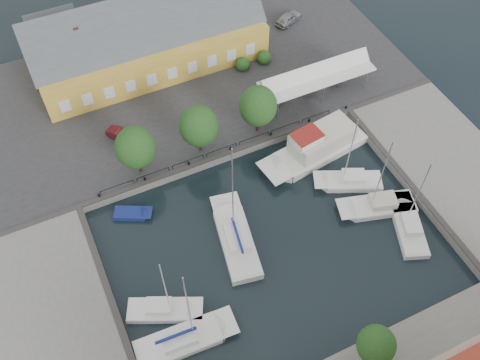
# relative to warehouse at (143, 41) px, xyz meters

# --- Properties ---
(ground) EXTENTS (140.00, 140.00, 0.00)m
(ground) POSITION_rel_warehouse_xyz_m (2.60, -28.36, -4.43)
(ground) COLOR black
(ground) RESTS_ON ground
(north_quay) EXTENTS (56.00, 26.00, 1.00)m
(north_quay) POSITION_rel_warehouse_xyz_m (2.60, -5.36, -3.93)
(north_quay) COLOR #2D2D30
(north_quay) RESTS_ON ground
(west_quay) EXTENTS (12.00, 24.00, 1.00)m
(west_quay) POSITION_rel_warehouse_xyz_m (-19.40, -30.36, -3.93)
(west_quay) COLOR slate
(west_quay) RESTS_ON ground
(east_quay) EXTENTS (12.00, 24.00, 1.00)m
(east_quay) POSITION_rel_warehouse_xyz_m (24.60, -30.36, -3.93)
(east_quay) COLOR slate
(east_quay) RESTS_ON ground
(quay_edge_fittings) EXTENTS (56.00, 24.72, 0.40)m
(quay_edge_fittings) POSITION_rel_warehouse_xyz_m (2.62, -23.61, -3.37)
(quay_edge_fittings) COLOR #383533
(quay_edge_fittings) RESTS_ON north_quay
(warehouse) EXTENTS (28.56, 14.00, 9.55)m
(warehouse) POSITION_rel_warehouse_xyz_m (0.00, 0.00, 0.00)
(warehouse) COLOR gold
(warehouse) RESTS_ON north_quay
(tent_canopy) EXTENTS (14.00, 4.00, 2.83)m
(tent_canopy) POSITION_rel_warehouse_xyz_m (16.60, -13.86, -0.74)
(tent_canopy) COLOR white
(tent_canopy) RESTS_ON north_quay
(quay_trees) EXTENTS (18.20, 4.20, 6.30)m
(quay_trees) POSITION_rel_warehouse_xyz_m (0.60, -16.36, 0.45)
(quay_trees) COLOR black
(quay_trees) RESTS_ON north_quay
(car_silver) EXTENTS (4.60, 3.27, 1.45)m
(car_silver) POSITION_rel_warehouse_xyz_m (20.30, -0.29, -2.70)
(car_silver) COLOR #9FA1A6
(car_silver) RESTS_ON north_quay
(car_red) EXTENTS (3.12, 3.72, 1.20)m
(car_red) POSITION_rel_warehouse_xyz_m (-6.81, -11.06, -2.83)
(car_red) COLOR maroon
(car_red) RESTS_ON north_quay
(center_sailboat) EXTENTS (4.74, 10.45, 13.75)m
(center_sailboat) POSITION_rel_warehouse_xyz_m (-0.57, -28.14, -4.07)
(center_sailboat) COLOR white
(center_sailboat) RESTS_ON ground
(trawler) EXTENTS (13.49, 5.69, 5.00)m
(trawler) POSITION_rel_warehouse_xyz_m (12.46, -21.53, -3.41)
(trawler) COLOR white
(trawler) RESTS_ON ground
(east_boat_a) EXTENTS (7.64, 5.27, 10.59)m
(east_boat_a) POSITION_rel_warehouse_xyz_m (13.55, -26.79, -4.17)
(east_boat_a) COLOR white
(east_boat_a) RESTS_ON ground
(east_boat_b) EXTENTS (8.58, 4.87, 11.27)m
(east_boat_b) POSITION_rel_warehouse_xyz_m (14.55, -30.80, -4.17)
(east_boat_b) COLOR white
(east_boat_b) RESTS_ON ground
(east_boat_c) EXTENTS (5.09, 8.06, 10.08)m
(east_boat_c) POSITION_rel_warehouse_xyz_m (15.88, -34.18, -4.17)
(east_boat_c) COLOR white
(east_boat_c) RESTS_ON ground
(west_boat_c) EXTENTS (7.17, 4.87, 9.62)m
(west_boat_c) POSITION_rel_warehouse_xyz_m (-9.73, -32.07, -4.17)
(west_boat_c) COLOR white
(west_boat_c) RESTS_ON ground
(west_boat_d) EXTENTS (9.42, 3.30, 12.26)m
(west_boat_d) POSITION_rel_warehouse_xyz_m (-9.06, -35.45, -4.16)
(west_boat_d) COLOR white
(west_boat_d) RESTS_ON ground
(launch_nw) EXTENTS (4.25, 3.19, 0.88)m
(launch_nw) POSITION_rel_warehouse_xyz_m (-8.94, -20.68, -4.34)
(launch_nw) COLOR navy
(launch_nw) RESTS_ON ground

